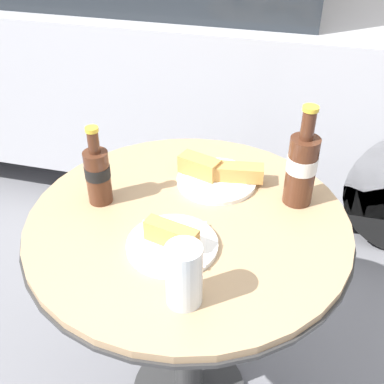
{
  "coord_description": "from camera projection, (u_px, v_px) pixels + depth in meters",
  "views": [
    {
      "loc": [
        0.24,
        -0.87,
        1.46
      ],
      "look_at": [
        0.0,
        0.04,
        0.78
      ],
      "focal_mm": 45.0,
      "sensor_mm": 36.0,
      "label": 1
    }
  ],
  "objects": [
    {
      "name": "lunch_plate_far",
      "position": [
        217.0,
        175.0,
        1.27
      ],
      "size": [
        0.23,
        0.21,
        0.06
      ],
      "color": "white",
      "rests_on": "bistro_table"
    },
    {
      "name": "cola_bottle_left",
      "position": [
        98.0,
        173.0,
        1.16
      ],
      "size": [
        0.06,
        0.06,
        0.21
      ],
      "color": "#4C2819",
      "rests_on": "bistro_table"
    },
    {
      "name": "bistro_table",
      "position": [
        188.0,
        265.0,
        1.24
      ],
      "size": [
        0.79,
        0.79,
        0.73
      ],
      "color": "#333333",
      "rests_on": "ground_plane"
    },
    {
      "name": "drinking_glass",
      "position": [
        184.0,
        277.0,
        0.91
      ],
      "size": [
        0.07,
        0.07,
        0.14
      ],
      "color": "silver",
      "rests_on": "bistro_table"
    },
    {
      "name": "cola_bottle_right",
      "position": [
        302.0,
        166.0,
        1.15
      ],
      "size": [
        0.07,
        0.07,
        0.26
      ],
      "color": "#4C2819",
      "rests_on": "bistro_table"
    },
    {
      "name": "parked_car",
      "position": [
        161.0,
        25.0,
        2.67
      ],
      "size": [
        4.26,
        1.7,
        1.37
      ],
      "color": "#B7B7BC",
      "rests_on": "ground_plane"
    },
    {
      "name": "lunch_plate_near",
      "position": [
        172.0,
        242.0,
        1.06
      ],
      "size": [
        0.2,
        0.2,
        0.06
      ],
      "color": "white",
      "rests_on": "bistro_table"
    }
  ]
}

